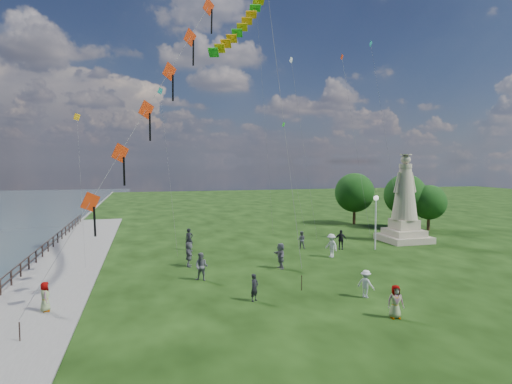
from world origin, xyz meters
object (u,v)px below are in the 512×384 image
object	(u,v)px
lamppost	(376,211)
person_8	(331,246)
person_6	(189,239)
person_11	(281,256)
person_2	(366,284)
person_5	(189,254)
person_1	(202,267)
person_10	(45,299)
person_0	(254,287)
statue	(404,209)
person_4	(396,302)
person_9	(341,239)
person_7	(301,240)

from	to	relation	value
lamppost	person_8	xyz separation A→B (m)	(-4.90, -1.79, -2.44)
person_6	person_11	size ratio (longest dim) A/B	1.02
lamppost	person_2	xyz separation A→B (m)	(-7.25, -11.59, -2.60)
person_5	person_11	xyz separation A→B (m)	(6.24, -2.22, 0.02)
person_1	person_11	xyz separation A→B (m)	(5.82, 1.72, 0.02)
lamppost	person_10	xyz separation A→B (m)	(-24.03, -9.88, -2.63)
person_10	person_6	bearing A→B (deg)	-44.52
person_1	person_2	distance (m)	10.18
person_1	person_11	bearing A→B (deg)	44.32
person_10	person_2	bearing A→B (deg)	-108.42
lamppost	person_10	world-z (taller)	lamppost
person_11	person_0	bearing A→B (deg)	-30.11
person_0	person_2	size ratio (longest dim) A/B	0.97
statue	person_0	bearing A→B (deg)	-144.38
statue	person_5	xyz separation A→B (m)	(-20.74, -4.74, -2.23)
person_0	person_1	bearing A→B (deg)	76.84
person_2	person_4	xyz separation A→B (m)	(-0.18, -3.22, 0.04)
lamppost	person_1	xyz separation A→B (m)	(-15.72, -5.95, -2.48)
person_1	person_9	size ratio (longest dim) A/B	1.06
person_2	person_4	distance (m)	3.22
person_10	person_8	bearing A→B (deg)	-79.66
statue	person_8	bearing A→B (deg)	-155.56
person_4	person_5	bearing A→B (deg)	135.84
person_5	lamppost	bearing A→B (deg)	-76.81
lamppost	person_5	distance (m)	16.45
person_1	person_9	distance (m)	14.58
person_4	lamppost	bearing A→B (deg)	74.97
person_1	person_10	bearing A→B (deg)	-126.78
person_2	person_5	world-z (taller)	person_5
person_8	person_10	xyz separation A→B (m)	(-19.13, -8.09, -0.18)
statue	person_1	size ratio (longest dim) A/B	4.60
statue	person_6	world-z (taller)	statue
person_10	person_11	xyz separation A→B (m)	(14.13, 5.65, 0.17)
person_1	person_9	bearing A→B (deg)	55.70
person_2	person_9	size ratio (longest dim) A/B	0.91
person_0	person_2	distance (m)	6.25
person_5	person_7	xyz separation A→B (m)	(10.14, 4.06, -0.15)
person_7	person_11	bearing A→B (deg)	82.65
person_0	person_2	bearing A→B (deg)	-47.62
person_7	person_10	world-z (taller)	person_7
lamppost	person_2	size ratio (longest dim) A/B	3.02
person_6	person_7	size ratio (longest dim) A/B	1.24
person_7	person_11	size ratio (longest dim) A/B	0.82
lamppost	person_2	distance (m)	13.92
person_9	person_6	bearing A→B (deg)	-165.47
person_1	person_0	bearing A→B (deg)	-36.21
person_6	person_8	size ratio (longest dim) A/B	1.01
person_6	person_10	bearing A→B (deg)	-131.44
person_4	person_11	size ratio (longest dim) A/B	0.89
lamppost	person_8	distance (m)	5.76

